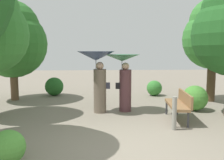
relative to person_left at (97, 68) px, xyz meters
The scene contains 11 objects.
ground_plane 3.20m from the person_left, 79.93° to the right, with size 40.00×40.00×0.00m, color gray.
person_left is the anchor object (origin of this frame).
person_right 0.87m from the person_left, ahead, with size 1.16×1.16×1.90m.
park_bench 2.76m from the person_left, 24.05° to the right, with size 0.66×1.55×0.83m.
tree_mid_right 4.94m from the person_left, 18.87° to the left, with size 2.36×2.36×4.07m.
tree_far_back 4.19m from the person_left, 147.18° to the left, with size 2.74×2.74×4.01m.
bush_path_left 3.83m from the person_left, 122.31° to the left, with size 0.82×0.82×0.82m, color #235B23.
bush_path_right 4.08m from the person_left, 113.90° to the right, with size 0.62×0.62×0.62m, color #4C9338.
bush_behind_bench 3.45m from the person_left, ahead, with size 0.85×0.85×0.85m, color #4C9338.
bush_far_side 3.97m from the person_left, 48.20° to the left, with size 0.69×0.69×0.69m, color #387F33.
path_marker_post 2.90m from the person_left, 43.93° to the right, with size 0.12×0.12×0.87m, color gray.
Camera 1 is at (-0.46, -4.98, 2.03)m, focal length 38.77 mm.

